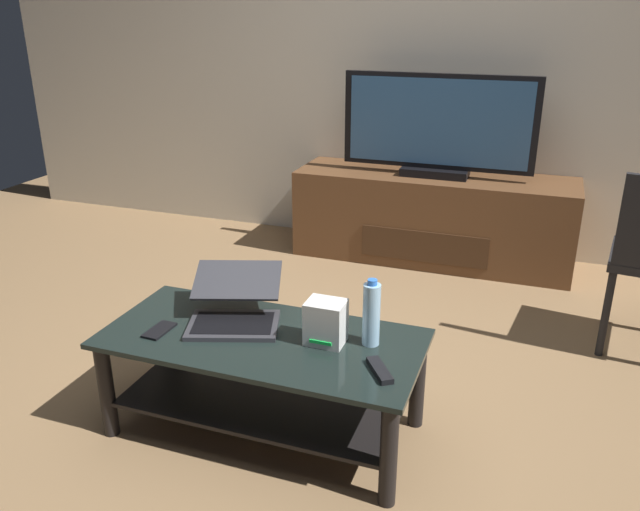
{
  "coord_description": "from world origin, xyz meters",
  "views": [
    {
      "loc": [
        0.83,
        -2.17,
        1.57
      ],
      "look_at": [
        -0.03,
        0.24,
        0.56
      ],
      "focal_mm": 35.64,
      "sensor_mm": 36.0,
      "label": 1
    }
  ],
  "objects_px": {
    "laptop": "(235,306)",
    "cell_phone": "(159,330)",
    "tv_remote": "(380,370)",
    "coffee_table": "(263,367)",
    "media_cabinet": "(432,217)",
    "water_bottle_near": "(371,314)",
    "television": "(438,128)",
    "router_box": "(326,322)"
  },
  "relations": [
    {
      "from": "water_bottle_near",
      "to": "tv_remote",
      "type": "relative_size",
      "value": 1.61
    },
    {
      "from": "coffee_table",
      "to": "cell_phone",
      "type": "distance_m",
      "value": 0.42
    },
    {
      "from": "media_cabinet",
      "to": "television",
      "type": "height_order",
      "value": "television"
    },
    {
      "from": "water_bottle_near",
      "to": "coffee_table",
      "type": "bearing_deg",
      "value": -167.69
    },
    {
      "from": "coffee_table",
      "to": "cell_phone",
      "type": "height_order",
      "value": "cell_phone"
    },
    {
      "from": "router_box",
      "to": "cell_phone",
      "type": "height_order",
      "value": "router_box"
    },
    {
      "from": "media_cabinet",
      "to": "router_box",
      "type": "distance_m",
      "value": 2.03
    },
    {
      "from": "router_box",
      "to": "laptop",
      "type": "bearing_deg",
      "value": 172.87
    },
    {
      "from": "television",
      "to": "router_box",
      "type": "relative_size",
      "value": 7.24
    },
    {
      "from": "television",
      "to": "water_bottle_near",
      "type": "relative_size",
      "value": 4.65
    },
    {
      "from": "coffee_table",
      "to": "router_box",
      "type": "xyz_separation_m",
      "value": [
        0.24,
        0.04,
        0.21
      ]
    },
    {
      "from": "media_cabinet",
      "to": "tv_remote",
      "type": "relative_size",
      "value": 11.08
    },
    {
      "from": "router_box",
      "to": "tv_remote",
      "type": "height_order",
      "value": "router_box"
    },
    {
      "from": "laptop",
      "to": "water_bottle_near",
      "type": "height_order",
      "value": "water_bottle_near"
    },
    {
      "from": "coffee_table",
      "to": "media_cabinet",
      "type": "relative_size",
      "value": 0.68
    },
    {
      "from": "coffee_table",
      "to": "router_box",
      "type": "relative_size",
      "value": 7.33
    },
    {
      "from": "coffee_table",
      "to": "tv_remote",
      "type": "xyz_separation_m",
      "value": [
        0.48,
        -0.1,
        0.14
      ]
    },
    {
      "from": "water_bottle_near",
      "to": "television",
      "type": "bearing_deg",
      "value": 93.72
    },
    {
      "from": "media_cabinet",
      "to": "laptop",
      "type": "xyz_separation_m",
      "value": [
        -0.43,
        -1.97,
        0.19
      ]
    },
    {
      "from": "tv_remote",
      "to": "router_box",
      "type": "bearing_deg",
      "value": 116.08
    },
    {
      "from": "coffee_table",
      "to": "router_box",
      "type": "distance_m",
      "value": 0.32
    },
    {
      "from": "coffee_table",
      "to": "water_bottle_near",
      "type": "height_order",
      "value": "water_bottle_near"
    },
    {
      "from": "coffee_table",
      "to": "media_cabinet",
      "type": "distance_m",
      "value": 2.08
    },
    {
      "from": "water_bottle_near",
      "to": "cell_phone",
      "type": "distance_m",
      "value": 0.81
    },
    {
      "from": "media_cabinet",
      "to": "router_box",
      "type": "xyz_separation_m",
      "value": [
        -0.03,
        -2.02,
        0.21
      ]
    },
    {
      "from": "coffee_table",
      "to": "laptop",
      "type": "distance_m",
      "value": 0.26
    },
    {
      "from": "media_cabinet",
      "to": "laptop",
      "type": "bearing_deg",
      "value": -102.21
    },
    {
      "from": "cell_phone",
      "to": "laptop",
      "type": "bearing_deg",
      "value": 40.87
    },
    {
      "from": "television",
      "to": "cell_phone",
      "type": "relative_size",
      "value": 8.54
    },
    {
      "from": "tv_remote",
      "to": "cell_phone",
      "type": "bearing_deg",
      "value": 145.45
    },
    {
      "from": "laptop",
      "to": "cell_phone",
      "type": "relative_size",
      "value": 3.43
    },
    {
      "from": "laptop",
      "to": "router_box",
      "type": "xyz_separation_m",
      "value": [
        0.4,
        -0.05,
        0.02
      ]
    },
    {
      "from": "coffee_table",
      "to": "laptop",
      "type": "relative_size",
      "value": 2.52
    },
    {
      "from": "coffee_table",
      "to": "water_bottle_near",
      "type": "relative_size",
      "value": 4.7
    },
    {
      "from": "media_cabinet",
      "to": "water_bottle_near",
      "type": "xyz_separation_m",
      "value": [
        0.13,
        -1.98,
        0.25
      ]
    },
    {
      "from": "television",
      "to": "router_box",
      "type": "xyz_separation_m",
      "value": [
        -0.03,
        -2.0,
        -0.37
      ]
    },
    {
      "from": "television",
      "to": "router_box",
      "type": "height_order",
      "value": "television"
    },
    {
      "from": "television",
      "to": "water_bottle_near",
      "type": "bearing_deg",
      "value": -86.28
    },
    {
      "from": "television",
      "to": "tv_remote",
      "type": "height_order",
      "value": "television"
    },
    {
      "from": "media_cabinet",
      "to": "tv_remote",
      "type": "height_order",
      "value": "media_cabinet"
    },
    {
      "from": "tv_remote",
      "to": "television",
      "type": "bearing_deg",
      "value": 60.98
    },
    {
      "from": "tv_remote",
      "to": "laptop",
      "type": "bearing_deg",
      "value": 129.16
    }
  ]
}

